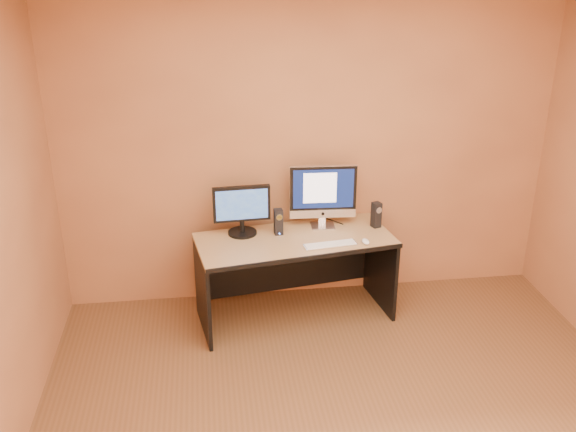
{
  "coord_description": "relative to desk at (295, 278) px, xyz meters",
  "views": [
    {
      "loc": [
        -0.82,
        -2.87,
        2.79
      ],
      "look_at": [
        -0.24,
        1.48,
        0.93
      ],
      "focal_mm": 40.0,
      "sensor_mm": 36.0,
      "label": 1
    }
  ],
  "objects": [
    {
      "name": "imac",
      "position": [
        0.25,
        0.2,
        0.61
      ],
      "size": [
        0.55,
        0.23,
        0.52
      ],
      "primitive_type": null,
      "rotation": [
        0.0,
        0.0,
        -0.06
      ],
      "color": "silver",
      "rests_on": "desk"
    },
    {
      "name": "walls",
      "position": [
        0.17,
        -1.58,
        0.95
      ],
      "size": [
        4.0,
        4.0,
        2.6
      ],
      "primitive_type": null,
      "color": "#AB6E45",
      "rests_on": "ground"
    },
    {
      "name": "speaker_right",
      "position": [
        0.67,
        0.14,
        0.45
      ],
      "size": [
        0.08,
        0.08,
        0.21
      ],
      "primitive_type": null,
      "rotation": [
        0.0,
        0.0,
        0.32
      ],
      "color": "black",
      "rests_on": "desk"
    },
    {
      "name": "mouse",
      "position": [
        0.52,
        -0.16,
        0.37
      ],
      "size": [
        0.06,
        0.1,
        0.03
      ],
      "primitive_type": "ellipsoid",
      "rotation": [
        0.0,
        0.0,
        0.07
      ],
      "color": "white",
      "rests_on": "desk"
    },
    {
      "name": "speaker_left",
      "position": [
        -0.12,
        0.1,
        0.45
      ],
      "size": [
        0.07,
        0.07,
        0.21
      ],
      "primitive_type": null,
      "rotation": [
        0.0,
        0.0,
        0.09
      ],
      "color": "black",
      "rests_on": "desk"
    },
    {
      "name": "keyboard",
      "position": [
        0.25,
        -0.16,
        0.36
      ],
      "size": [
        0.42,
        0.16,
        0.02
      ],
      "primitive_type": "cube",
      "rotation": [
        0.0,
        0.0,
        0.12
      ],
      "color": "silver",
      "rests_on": "desk"
    },
    {
      "name": "second_monitor",
      "position": [
        -0.4,
        0.14,
        0.55
      ],
      "size": [
        0.46,
        0.25,
        0.4
      ],
      "primitive_type": null,
      "rotation": [
        0.0,
        0.0,
        0.05
      ],
      "color": "black",
      "rests_on": "desk"
    },
    {
      "name": "cable_a",
      "position": [
        0.36,
        0.29,
        0.35
      ],
      "size": [
        0.14,
        0.16,
        0.01
      ],
      "primitive_type": "cylinder",
      "rotation": [
        1.57,
        0.0,
        0.69
      ],
      "color": "black",
      "rests_on": "desk"
    },
    {
      "name": "desk",
      "position": [
        0.0,
        0.0,
        0.0
      ],
      "size": [
        1.59,
        0.88,
        0.7
      ],
      "primitive_type": null,
      "rotation": [
        0.0,
        0.0,
        0.15
      ],
      "color": "#A78553",
      "rests_on": "ground"
    },
    {
      "name": "cable_b",
      "position": [
        0.25,
        0.29,
        0.35
      ],
      "size": [
        0.07,
        0.16,
        0.01
      ],
      "primitive_type": "cylinder",
      "rotation": [
        1.57,
        0.0,
        -0.36
      ],
      "color": "black",
      "rests_on": "desk"
    }
  ]
}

